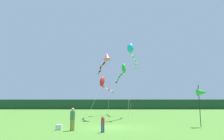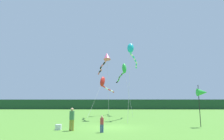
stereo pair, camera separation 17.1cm
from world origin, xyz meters
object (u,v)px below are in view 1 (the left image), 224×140
object	(u,v)px
person_adult	(73,118)
kite_rainbow	(106,59)
person_child	(103,123)
kite_green	(123,70)
kite_cyan	(131,51)
kite_red	(103,82)
cooler_box	(59,127)
banner_flag_pole	(202,93)

from	to	relation	value
person_adult	kite_rainbow	bearing A→B (deg)	77.32
person_child	kite_green	world-z (taller)	kite_green
kite_cyan	kite_green	bearing A→B (deg)	94.96
kite_rainbow	kite_red	bearing A→B (deg)	96.06
person_adult	kite_rainbow	world-z (taller)	kite_rainbow
cooler_box	kite_rainbow	world-z (taller)	kite_rainbow
person_adult	kite_green	world-z (taller)	kite_green
kite_cyan	kite_red	distance (m)	8.67
kite_green	kite_rainbow	xyz separation A→B (m)	(-2.69, -7.91, 0.26)
person_child	cooler_box	world-z (taller)	person_child
person_adult	kite_green	xyz separation A→B (m)	(4.89, 17.69, 6.68)
banner_flag_pole	kite_green	world-z (taller)	kite_green
kite_cyan	kite_red	bearing A→B (deg)	121.00
banner_flag_pole	kite_red	xyz separation A→B (m)	(-9.85, 13.89, 2.32)
person_adult	kite_green	bearing A→B (deg)	74.54
banner_flag_pole	person_adult	bearing A→B (deg)	-168.04
kite_cyan	person_adult	bearing A→B (deg)	-120.60
banner_flag_pole	kite_cyan	world-z (taller)	kite_cyan
kite_green	kite_red	bearing A→B (deg)	-157.53
person_child	kite_cyan	xyz separation A→B (m)	(3.19, 10.34, 8.13)
kite_green	kite_rainbow	size ratio (longest dim) A/B	1.03
cooler_box	kite_cyan	bearing A→B (deg)	53.03
banner_flag_pole	kite_red	distance (m)	17.18
kite_cyan	kite_rainbow	xyz separation A→B (m)	(-3.40, 0.30, -0.90)
person_child	kite_cyan	distance (m)	13.53
kite_cyan	kite_rainbow	distance (m)	3.53
person_child	kite_cyan	bearing A→B (deg)	72.83
kite_green	kite_red	size ratio (longest dim) A/B	1.10
kite_rainbow	banner_flag_pole	bearing A→B (deg)	-38.84
person_adult	kite_red	world-z (taller)	kite_red
kite_green	kite_red	world-z (taller)	kite_green
person_adult	cooler_box	bearing A→B (deg)	157.01
person_adult	kite_cyan	xyz separation A→B (m)	(5.60, 9.48, 7.83)
banner_flag_pole	kite_green	xyz separation A→B (m)	(-6.47, 15.29, 4.61)
kite_red	person_child	bearing A→B (deg)	-86.99
banner_flag_pole	kite_red	bearing A→B (deg)	125.35
person_child	kite_rainbow	world-z (taller)	kite_rainbow
person_child	kite_rainbow	size ratio (longest dim) A/B	0.14
person_adult	kite_cyan	bearing A→B (deg)	59.40
person_child	kite_rainbow	distance (m)	12.87
banner_flag_pole	kite_red	size ratio (longest dim) A/B	0.46
kite_green	cooler_box	bearing A→B (deg)	-109.38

